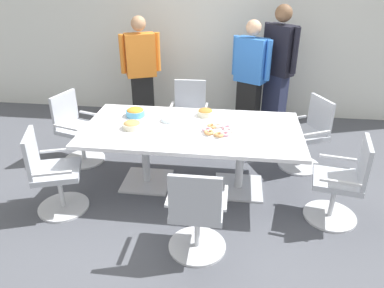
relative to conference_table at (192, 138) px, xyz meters
name	(u,v)px	position (x,y,z in m)	size (l,w,h in m)	color
ground_plane	(192,185)	(0.00, 0.00, -0.63)	(10.00, 10.00, 0.01)	#4C4F56
back_wall	(211,30)	(0.00, 2.40, 0.77)	(8.00, 0.10, 2.80)	silver
conference_table	(192,138)	(0.00, 0.00, 0.00)	(2.40, 1.20, 0.75)	silver
office_chair_0	(197,216)	(0.18, -1.10, -0.22)	(0.54, 0.54, 0.91)	silver
office_chair_1	(342,185)	(1.56, -0.43, -0.22)	(0.62, 0.62, 0.91)	silver
office_chair_2	(306,137)	(1.38, 0.64, -0.22)	(0.72, 0.72, 0.91)	silver
office_chair_3	(189,118)	(-0.18, 1.10, -0.22)	(0.55, 0.55, 0.91)	silver
office_chair_4	(77,132)	(-1.56, 0.44, -0.22)	(0.67, 0.67, 0.91)	silver
office_chair_5	(52,176)	(-1.38, -0.64, -0.22)	(0.68, 0.68, 0.91)	silver
person_standing_0	(141,71)	(-1.00, 1.70, 0.26)	(0.59, 0.37, 1.69)	black
person_standing_1	(250,77)	(0.65, 1.65, 0.25)	(0.57, 0.40, 1.68)	black
person_standing_2	(278,68)	(1.05, 1.75, 0.36)	(0.50, 0.48, 1.87)	#232842
snack_bowl_pretzels	(205,112)	(0.11, 0.37, 0.17)	(0.19, 0.19, 0.09)	beige
snack_bowl_chips_orange	(135,112)	(-0.71, 0.26, 0.18)	(0.22, 0.22, 0.10)	#4C9EC6
snack_bowl_cookies	(132,125)	(-0.65, -0.09, 0.17)	(0.20, 0.20, 0.09)	beige
donut_platter	(218,130)	(0.29, -0.07, 0.15)	(0.34, 0.34, 0.04)	white
plate_stack	(170,119)	(-0.28, 0.16, 0.15)	(0.18, 0.18, 0.04)	white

